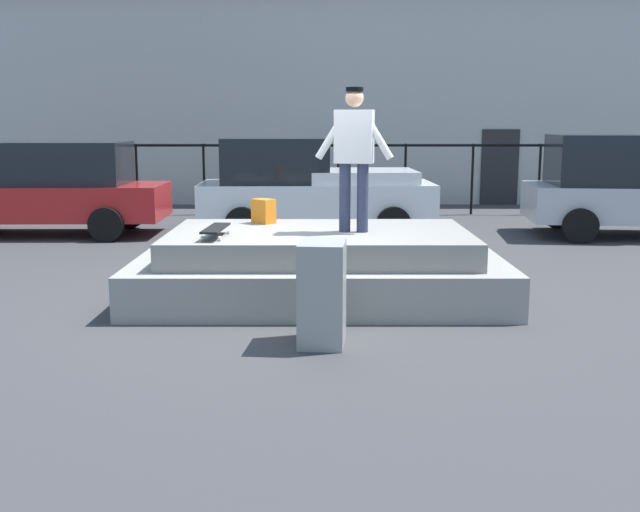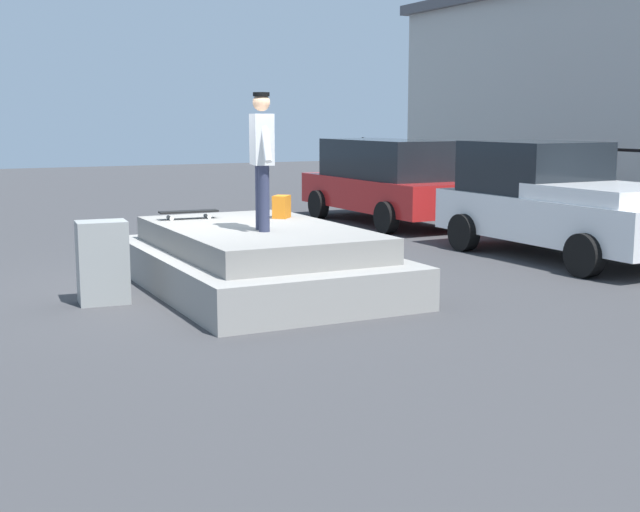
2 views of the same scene
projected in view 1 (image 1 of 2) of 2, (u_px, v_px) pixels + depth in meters
ground_plane at (289, 305)px, 8.90m from camera, size 60.00×60.00×0.00m
concrete_ledge at (319, 266)px, 9.31m from camera, size 4.52×2.77×0.83m
skateboarder at (353, 149)px, 8.95m from camera, size 0.96×0.33×1.74m
skateboard at (215, 229)px, 8.66m from camera, size 0.27×0.85×0.12m
backpack at (263, 211)px, 9.88m from camera, size 0.34×0.34×0.32m
car_red_hatchback_near at (40, 186)px, 14.34m from camera, size 4.75×2.03×1.80m
car_white_pickup_mid at (308, 187)px, 14.52m from camera, size 4.57×2.21×1.87m
car_silver_pickup_far at (629, 187)px, 14.18m from camera, size 4.27×2.48×1.94m
utility_box at (322, 293)px, 7.25m from camera, size 0.49×0.64×1.02m
fence_row at (304, 167)px, 17.59m from camera, size 24.06×0.06×1.68m
warehouse_building at (308, 99)px, 23.29m from camera, size 26.35×8.25×5.78m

